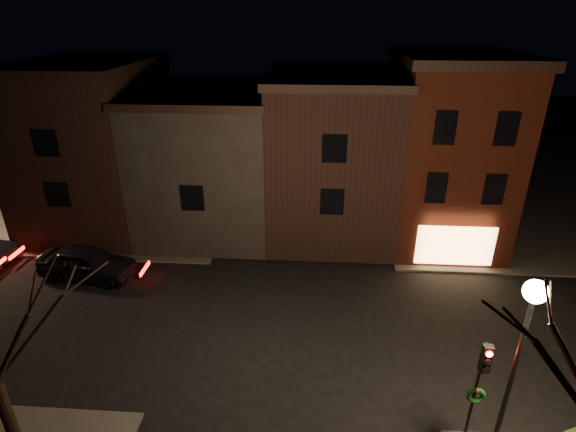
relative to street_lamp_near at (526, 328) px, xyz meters
The scene contains 10 objects.
ground 10.06m from the street_lamp_near, 135.94° to the left, with size 120.00×120.00×0.00m, color black.
sidewalk_far_right 29.88m from the street_lamp_near, 62.04° to the left, with size 30.00×30.00×0.12m, color #2D2B28.
sidewalk_far_left 37.26m from the street_lamp_near, 135.22° to the left, with size 30.00×30.00×0.12m, color #2D2B28.
corner_building 15.58m from the street_lamp_near, 83.37° to the left, with size 6.50×8.50×10.50m.
row_building_a 17.16m from the street_lamp_near, 105.90° to the left, with size 7.30×10.30×9.40m.
row_building_b 20.39m from the street_lamp_near, 125.91° to the left, with size 7.80×10.30×8.40m.
row_building_c 25.32m from the street_lamp_near, 139.33° to the left, with size 7.30×10.30×9.90m.
street_lamp_near is the anchor object (origin of this frame).
traffic_signal 2.49m from the street_lamp_near, 140.63° to the left, with size 0.58×0.38×4.05m.
parked_car_a 20.02m from the street_lamp_near, 151.27° to the left, with size 2.01×5.00×1.70m, color black.
Camera 1 is at (0.70, -15.71, 12.69)m, focal length 28.00 mm.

